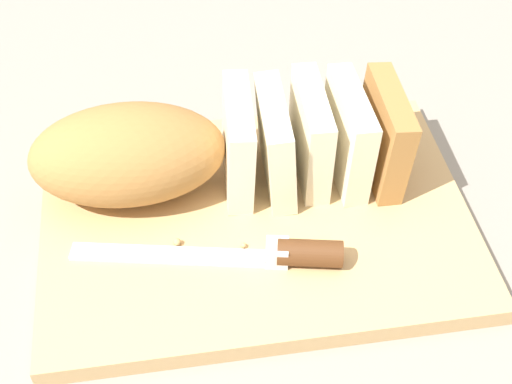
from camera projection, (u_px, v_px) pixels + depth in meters
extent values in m
plane|color=gray|center=(256.00, 227.00, 0.72)|extent=(3.00, 3.00, 0.00)
cube|color=tan|center=(256.00, 221.00, 0.72)|extent=(0.41, 0.30, 0.02)
ellipsoid|color=#A8753D|center=(128.00, 154.00, 0.70)|extent=(0.19, 0.11, 0.09)
cube|color=beige|center=(238.00, 142.00, 0.71)|extent=(0.04, 0.11, 0.09)
cube|color=beige|center=(276.00, 143.00, 0.71)|extent=(0.03, 0.11, 0.09)
cube|color=beige|center=(311.00, 134.00, 0.72)|extent=(0.03, 0.11, 0.09)
cube|color=beige|center=(348.00, 134.00, 0.72)|extent=(0.03, 0.11, 0.09)
cube|color=#A8753D|center=(384.00, 133.00, 0.72)|extent=(0.03, 0.11, 0.09)
cube|color=silver|center=(174.00, 255.00, 0.67)|extent=(0.19, 0.06, 0.00)
cylinder|color=#593319|center=(310.00, 253.00, 0.66)|extent=(0.06, 0.04, 0.02)
cube|color=silver|center=(277.00, 253.00, 0.66)|extent=(0.02, 0.03, 0.02)
sphere|color=tan|center=(177.00, 242.00, 0.68)|extent=(0.01, 0.01, 0.01)
sphere|color=tan|center=(280.00, 184.00, 0.73)|extent=(0.01, 0.01, 0.01)
sphere|color=tan|center=(267.00, 263.00, 0.66)|extent=(0.00, 0.00, 0.00)
sphere|color=tan|center=(244.00, 245.00, 0.68)|extent=(0.01, 0.01, 0.01)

